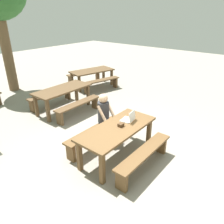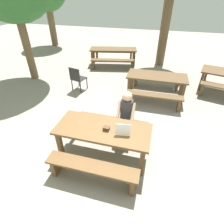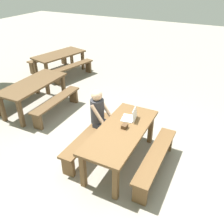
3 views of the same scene
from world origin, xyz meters
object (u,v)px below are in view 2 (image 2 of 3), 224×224
(laptop, at_px, (123,130))
(picnic_table_mid, at_px, (113,51))
(person_seated, at_px, (126,113))
(picnic_table_distant, at_px, (157,79))
(plastic_chair, at_px, (77,78))
(small_pouch, at_px, (106,128))
(picnic_table_front, at_px, (103,132))

(laptop, height_order, picnic_table_mid, laptop)
(person_seated, distance_m, picnic_table_mid, 5.19)
(picnic_table_mid, bearing_deg, person_seated, -84.00)
(laptop, bearing_deg, picnic_table_distant, -108.77)
(person_seated, bearing_deg, plastic_chair, 136.71)
(plastic_chair, bearing_deg, picnic_table_mid, -86.16)
(small_pouch, height_order, picnic_table_mid, small_pouch)
(picnic_table_mid, bearing_deg, laptop, -85.37)
(person_seated, height_order, picnic_table_mid, person_seated)
(person_seated, distance_m, picnic_table_distant, 2.35)
(laptop, distance_m, picnic_table_mid, 5.85)
(picnic_table_front, bearing_deg, picnic_table_distant, 73.10)
(laptop, bearing_deg, picnic_table_front, -11.16)
(laptop, bearing_deg, plastic_chair, -60.06)
(picnic_table_front, distance_m, small_pouch, 0.17)
(small_pouch, height_order, person_seated, person_seated)
(small_pouch, bearing_deg, picnic_table_distant, 74.72)
(laptop, xyz_separation_m, picnic_table_mid, (-1.68, 5.60, -0.17))
(small_pouch, xyz_separation_m, picnic_table_distant, (0.81, 2.97, -0.14))
(small_pouch, bearing_deg, laptop, 3.27)
(plastic_chair, height_order, picnic_table_distant, plastic_chair)
(laptop, distance_m, small_pouch, 0.33)
(picnic_table_front, bearing_deg, small_pouch, -20.61)
(small_pouch, height_order, plastic_chair, plastic_chair)
(picnic_table_front, relative_size, picnic_table_distant, 1.01)
(small_pouch, distance_m, picnic_table_distant, 3.08)
(picnic_table_distant, bearing_deg, picnic_table_front, -107.40)
(picnic_table_distant, bearing_deg, laptop, -99.74)
(plastic_chair, relative_size, picnic_table_mid, 0.39)
(picnic_table_front, height_order, laptop, laptop)
(picnic_table_front, bearing_deg, picnic_table_mid, 102.80)
(small_pouch, relative_size, picnic_table_distant, 0.07)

